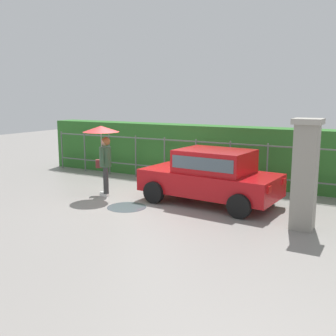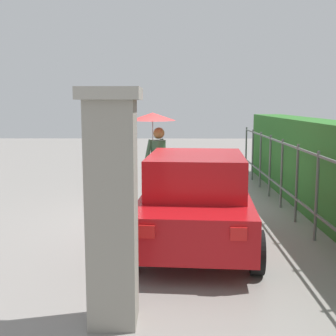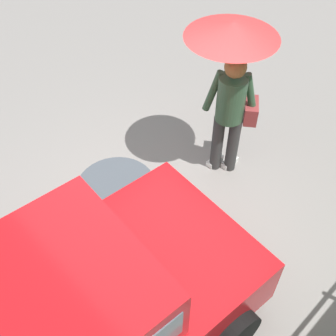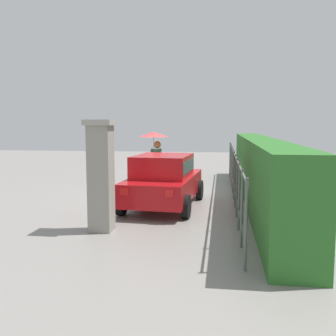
% 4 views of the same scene
% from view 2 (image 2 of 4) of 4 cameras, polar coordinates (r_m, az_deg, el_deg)
% --- Properties ---
extents(ground_plane, '(40.00, 40.00, 0.00)m').
position_cam_2_polar(ground_plane, '(9.01, -0.36, -6.29)').
color(ground_plane, gray).
extents(car, '(3.84, 2.09, 1.48)m').
position_cam_2_polar(car, '(7.14, 3.59, -3.54)').
color(car, '#B71116').
rests_on(car, ground).
extents(pedestrian, '(1.03, 1.03, 2.05)m').
position_cam_2_polar(pedestrian, '(10.08, -1.62, 4.05)').
color(pedestrian, '#333333').
rests_on(pedestrian, ground).
extents(gate_pillar, '(0.60, 0.60, 2.42)m').
position_cam_2_polar(gate_pillar, '(4.55, -7.13, -4.81)').
color(gate_pillar, gray).
rests_on(gate_pillar, ground).
extents(fence_section, '(11.93, 0.05, 1.50)m').
position_cam_2_polar(fence_section, '(8.84, 16.12, -1.43)').
color(fence_section, '#59605B').
rests_on(fence_section, ground).
extents(puddle_near, '(1.04, 1.04, 0.00)m').
position_cam_2_polar(puddle_near, '(9.11, -6.23, -6.15)').
color(puddle_near, '#4C545B').
rests_on(puddle_near, ground).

